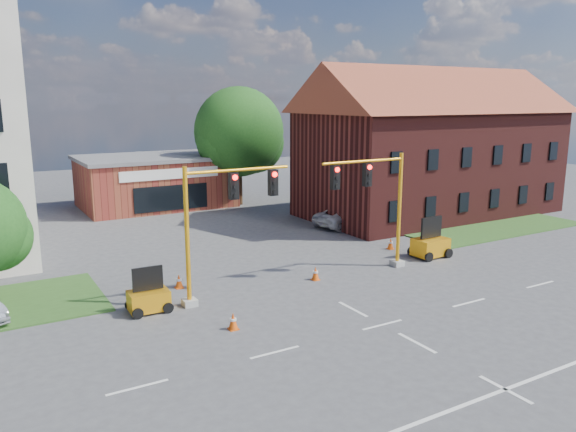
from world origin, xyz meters
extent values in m
plane|color=#414143|center=(0.00, 0.00, 0.00)|extent=(120.00, 120.00, 0.00)
cube|color=#2C4F1D|center=(18.00, 9.00, 0.04)|extent=(14.00, 4.00, 0.08)
cube|color=maroon|center=(0.00, 30.00, 2.00)|extent=(12.00, 8.00, 4.00)
cube|color=#5C5C5F|center=(0.00, 30.00, 4.15)|extent=(12.40, 8.40, 0.30)
cube|color=silver|center=(0.00, 25.95, 3.20)|extent=(8.00, 0.10, 0.80)
cube|color=black|center=(0.00, 25.95, 1.30)|extent=(6.00, 0.10, 2.00)
cube|color=#441614|center=(18.00, 16.00, 4.00)|extent=(20.00, 10.00, 8.00)
cylinder|color=#311F12|center=(6.50, 27.00, 2.22)|extent=(0.44, 0.44, 4.44)
sphere|color=#1B4916|center=(6.50, 27.00, 6.25)|extent=(7.59, 7.59, 7.59)
sphere|color=#1B4916|center=(8.02, 27.30, 5.24)|extent=(5.31, 5.31, 5.31)
cube|color=#969691|center=(-6.00, 6.00, 0.15)|extent=(0.60, 0.60, 0.30)
cylinder|color=#FAA515|center=(-6.00, 6.00, 3.10)|extent=(0.20, 0.20, 6.20)
cylinder|color=#FAA515|center=(-3.50, 6.00, 5.90)|extent=(5.00, 0.14, 0.14)
cube|color=black|center=(-3.75, 6.00, 5.20)|extent=(0.40, 0.32, 1.20)
cube|color=black|center=(-1.75, 6.00, 5.20)|extent=(0.40, 0.32, 1.20)
sphere|color=#FF0C07|center=(-3.75, 5.82, 5.60)|extent=(0.24, 0.24, 0.24)
cube|color=#969691|center=(6.00, 6.00, 0.15)|extent=(0.60, 0.60, 0.30)
cylinder|color=#FAA515|center=(6.00, 6.00, 3.10)|extent=(0.20, 0.20, 6.20)
cylinder|color=#FAA515|center=(3.50, 6.00, 5.90)|extent=(5.00, 0.14, 0.14)
cube|color=black|center=(3.75, 6.00, 5.20)|extent=(0.40, 0.32, 1.20)
cube|color=black|center=(1.75, 6.00, 5.20)|extent=(0.40, 0.32, 1.20)
sphere|color=#FF0C07|center=(3.75, 5.82, 5.60)|extent=(0.24, 0.24, 0.24)
cube|color=#FAA515|center=(-7.76, 6.22, 0.51)|extent=(1.71, 1.17, 0.84)
cube|color=black|center=(-7.76, 6.22, 1.49)|extent=(1.31, 0.15, 1.03)
cube|color=#FAA515|center=(8.85, 6.42, 0.61)|extent=(2.04, 1.40, 0.99)
cube|color=black|center=(8.85, 6.42, 1.76)|extent=(1.55, 0.19, 1.21)
cube|color=#D64A0B|center=(-5.43, 2.64, 0.02)|extent=(0.38, 0.38, 0.04)
cone|color=#D64A0B|center=(-5.43, 2.64, 0.35)|extent=(0.40, 0.40, 0.70)
cylinder|color=silver|center=(-5.43, 2.64, 0.42)|extent=(0.27, 0.27, 0.09)
cube|color=#D64A0B|center=(-5.60, 8.51, 0.02)|extent=(0.38, 0.38, 0.04)
cone|color=#D64A0B|center=(-5.60, 8.51, 0.35)|extent=(0.40, 0.40, 0.70)
cylinder|color=silver|center=(-5.60, 8.51, 0.42)|extent=(0.27, 0.27, 0.09)
cube|color=#D64A0B|center=(0.79, 6.22, 0.02)|extent=(0.38, 0.38, 0.04)
cone|color=#D64A0B|center=(0.79, 6.22, 0.35)|extent=(0.40, 0.40, 0.70)
cylinder|color=silver|center=(0.79, 6.22, 0.42)|extent=(0.27, 0.27, 0.09)
cube|color=#D64A0B|center=(8.00, 8.90, 0.02)|extent=(0.38, 0.38, 0.04)
cone|color=#D64A0B|center=(8.00, 8.90, 0.35)|extent=(0.40, 0.40, 0.70)
cylinder|color=silver|center=(8.00, 8.90, 0.42)|extent=(0.27, 0.27, 0.09)
imported|color=silver|center=(9.42, 15.50, 0.70)|extent=(5.43, 3.33, 1.41)
camera|label=1|loc=(-14.11, -16.53, 9.00)|focal=35.00mm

